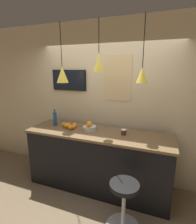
{
  "coord_description": "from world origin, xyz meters",
  "views": [
    {
      "loc": [
        0.98,
        -1.82,
        2.07
      ],
      "look_at": [
        0.0,
        0.76,
        1.38
      ],
      "focal_mm": 28.0,
      "sensor_mm": 36.0,
      "label": 1
    }
  ],
  "objects_px": {
    "bar_stool": "(124,200)",
    "spread_jar": "(124,132)",
    "fruit_bowl": "(89,127)",
    "mounted_tv": "(69,80)",
    "juice_bottle": "(55,119)"
  },
  "relations": [
    {
      "from": "bar_stool",
      "to": "spread_jar",
      "type": "bearing_deg",
      "value": 104.51
    },
    {
      "from": "fruit_bowl",
      "to": "mounted_tv",
      "type": "height_order",
      "value": "mounted_tv"
    },
    {
      "from": "bar_stool",
      "to": "juice_bottle",
      "type": "height_order",
      "value": "juice_bottle"
    },
    {
      "from": "bar_stool",
      "to": "juice_bottle",
      "type": "bearing_deg",
      "value": 153.77
    },
    {
      "from": "fruit_bowl",
      "to": "spread_jar",
      "type": "distance_m",
      "value": 0.6
    },
    {
      "from": "spread_jar",
      "to": "fruit_bowl",
      "type": "bearing_deg",
      "value": -179.63
    },
    {
      "from": "bar_stool",
      "to": "mounted_tv",
      "type": "distance_m",
      "value": 2.27
    },
    {
      "from": "spread_jar",
      "to": "mounted_tv",
      "type": "height_order",
      "value": "mounted_tv"
    },
    {
      "from": "fruit_bowl",
      "to": "bar_stool",
      "type": "bearing_deg",
      "value": -42.71
    },
    {
      "from": "fruit_bowl",
      "to": "juice_bottle",
      "type": "distance_m",
      "value": 0.7
    },
    {
      "from": "juice_bottle",
      "to": "mounted_tv",
      "type": "relative_size",
      "value": 0.44
    },
    {
      "from": "mounted_tv",
      "to": "juice_bottle",
      "type": "bearing_deg",
      "value": -106.71
    },
    {
      "from": "bar_stool",
      "to": "fruit_bowl",
      "type": "xyz_separation_m",
      "value": [
        -0.79,
        0.73,
        0.66
      ]
    },
    {
      "from": "bar_stool",
      "to": "juice_bottle",
      "type": "distance_m",
      "value": 1.81
    },
    {
      "from": "juice_bottle",
      "to": "fruit_bowl",
      "type": "bearing_deg",
      "value": -0.32
    }
  ]
}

